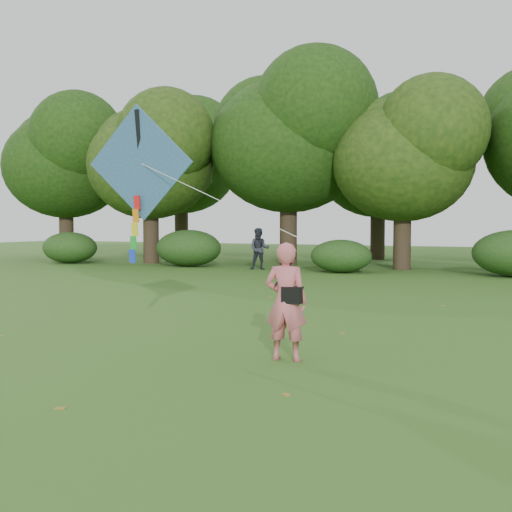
% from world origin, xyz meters
% --- Properties ---
extents(ground, '(100.00, 100.00, 0.00)m').
position_xyz_m(ground, '(0.00, 0.00, 0.00)').
color(ground, '#265114').
rests_on(ground, ground).
extents(man_kite_flyer, '(0.71, 0.50, 1.85)m').
position_xyz_m(man_kite_flyer, '(0.43, -0.18, 0.93)').
color(man_kite_flyer, '#CB5F69').
rests_on(man_kite_flyer, ground).
extents(bystander_left, '(1.11, 0.98, 1.91)m').
position_xyz_m(bystander_left, '(-7.90, 17.19, 0.95)').
color(bystander_left, '#282A36').
rests_on(bystander_left, ground).
extents(crossbody_bag, '(0.43, 0.20, 0.72)m').
position_xyz_m(crossbody_bag, '(0.55, -0.21, 1.05)').
color(crossbody_bag, black).
rests_on(crossbody_bag, ground).
extents(flying_kite, '(4.76, 1.33, 3.01)m').
position_xyz_m(flying_kite, '(-2.97, 0.83, 3.24)').
color(flying_kite, '#264BA6').
rests_on(flying_kite, ground).
extents(tree_line, '(54.70, 15.30, 9.48)m').
position_xyz_m(tree_line, '(1.67, 22.88, 5.60)').
color(tree_line, '#3A2D1E').
rests_on(tree_line, ground).
extents(shrub_band, '(39.15, 3.22, 1.88)m').
position_xyz_m(shrub_band, '(-0.72, 17.60, 0.86)').
color(shrub_band, '#264919').
rests_on(shrub_band, ground).
extents(fallen_leaves, '(11.04, 13.10, 0.01)m').
position_xyz_m(fallen_leaves, '(1.26, 2.92, 0.01)').
color(fallen_leaves, olive).
rests_on(fallen_leaves, ground).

